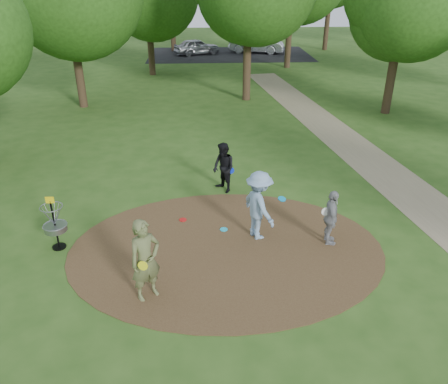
{
  "coord_description": "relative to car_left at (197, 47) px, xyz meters",
  "views": [
    {
      "loc": [
        -0.57,
        -9.72,
        6.69
      ],
      "look_at": [
        0.0,
        1.2,
        1.1
      ],
      "focal_mm": 35.0,
      "sensor_mm": 36.0,
      "label": 1
    }
  ],
  "objects": [
    {
      "name": "ground",
      "position": [
        0.88,
        -29.99,
        -0.67
      ],
      "size": [
        100.0,
        100.0,
        0.0
      ],
      "primitive_type": "plane",
      "color": "#2D5119",
      "rests_on": "ground"
    },
    {
      "name": "dirt_clearing",
      "position": [
        0.88,
        -29.99,
        -0.66
      ],
      "size": [
        8.4,
        8.4,
        0.02
      ],
      "primitive_type": "cylinder",
      "color": "#47301C",
      "rests_on": "ground"
    },
    {
      "name": "footpath",
      "position": [
        7.38,
        -27.99,
        -0.66
      ],
      "size": [
        7.55,
        39.89,
        0.01
      ],
      "primitive_type": "cube",
      "rotation": [
        0.0,
        0.0,
        0.14
      ],
      "color": "#8C7A5B",
      "rests_on": "ground"
    },
    {
      "name": "parking_lot",
      "position": [
        2.88,
        0.01,
        -0.67
      ],
      "size": [
        14.0,
        8.0,
        0.01
      ],
      "primitive_type": "cube",
      "color": "black",
      "rests_on": "ground"
    },
    {
      "name": "player_observer_with_disc",
      "position": [
        -1.0,
        -31.8,
        0.33
      ],
      "size": [
        0.87,
        0.82,
        2.0
      ],
      "color": "#61693C",
      "rests_on": "ground"
    },
    {
      "name": "player_throwing_with_disc",
      "position": [
        1.79,
        -29.44,
        0.32
      ],
      "size": [
        1.39,
        1.47,
        1.98
      ],
      "color": "#82A2C2",
      "rests_on": "ground"
    },
    {
      "name": "player_walking_with_disc",
      "position": [
        0.99,
        -26.55,
        0.18
      ],
      "size": [
        0.98,
        1.04,
        1.69
      ],
      "color": "black",
      "rests_on": "ground"
    },
    {
      "name": "player_waiting_with_disc",
      "position": [
        3.68,
        -29.85,
        0.12
      ],
      "size": [
        0.54,
        0.97,
        1.58
      ],
      "color": "gray",
      "rests_on": "ground"
    },
    {
      "name": "disc_ground_cyan",
      "position": [
        0.86,
        -29.06,
        -0.64
      ],
      "size": [
        0.22,
        0.22,
        0.02
      ],
      "primitive_type": "cylinder",
      "color": "#1CBFE1",
      "rests_on": "dirt_clearing"
    },
    {
      "name": "disc_ground_red",
      "position": [
        -0.33,
        -28.45,
        -0.64
      ],
      "size": [
        0.22,
        0.22,
        0.02
      ],
      "primitive_type": "cylinder",
      "color": "red",
      "rests_on": "dirt_clearing"
    },
    {
      "name": "car_left",
      "position": [
        0.0,
        0.0,
        0.0
      ],
      "size": [
        4.23,
        2.96,
        1.34
      ],
      "primitive_type": "imported",
      "rotation": [
        0.0,
        0.0,
        1.96
      ],
      "color": "#9D9EA5",
      "rests_on": "ground"
    },
    {
      "name": "car_right",
      "position": [
        5.31,
        0.6,
        0.13
      ],
      "size": [
        5.12,
        2.88,
        1.6
      ],
      "primitive_type": "imported",
      "rotation": [
        0.0,
        0.0,
        1.31
      ],
      "color": "#B6B9BF",
      "rests_on": "ground"
    },
    {
      "name": "disc_golf_basket",
      "position": [
        -3.62,
        -29.69,
        0.21
      ],
      "size": [
        0.63,
        0.63,
        1.54
      ],
      "color": "black",
      "rests_on": "ground"
    },
    {
      "name": "tree_ring",
      "position": [
        2.22,
        -18.88,
        4.7
      ],
      "size": [
        37.05,
        46.1,
        9.74
      ],
      "color": "#332316",
      "rests_on": "ground"
    }
  ]
}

